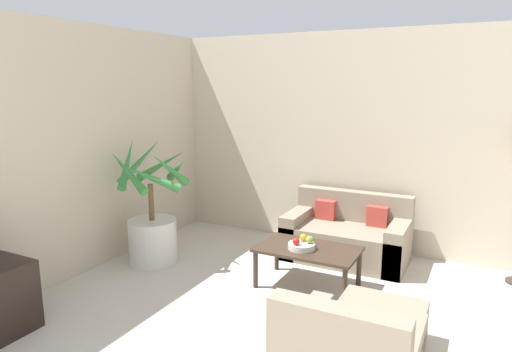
{
  "coord_description": "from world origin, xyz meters",
  "views": [
    {
      "loc": [
        0.47,
        0.56,
        2.06
      ],
      "look_at": [
        -1.92,
        5.23,
        1.0
      ],
      "focal_mm": 32.0,
      "sensor_mm": 36.0,
      "label": 1
    }
  ],
  "objects_px": {
    "sofa_loveseat": "(347,237)",
    "apple_green": "(309,240)",
    "apple_red": "(296,241)",
    "coffee_table": "(308,253)",
    "potted_palm": "(152,224)",
    "orange_fruit": "(303,238)",
    "fruit_bowl": "(302,246)",
    "ottoman": "(380,325)"
  },
  "relations": [
    {
      "from": "sofa_loveseat",
      "to": "apple_green",
      "type": "distance_m",
      "value": 1.0
    },
    {
      "from": "apple_red",
      "to": "sofa_loveseat",
      "type": "bearing_deg",
      "value": 78.4
    },
    {
      "from": "coffee_table",
      "to": "apple_green",
      "type": "distance_m",
      "value": 0.15
    },
    {
      "from": "potted_palm",
      "to": "orange_fruit",
      "type": "bearing_deg",
      "value": 6.94
    },
    {
      "from": "fruit_bowl",
      "to": "apple_red",
      "type": "bearing_deg",
      "value": -114.65
    },
    {
      "from": "potted_palm",
      "to": "orange_fruit",
      "type": "xyz_separation_m",
      "value": [
        1.78,
        0.22,
        0.05
      ]
    },
    {
      "from": "apple_red",
      "to": "apple_green",
      "type": "height_order",
      "value": "apple_green"
    },
    {
      "from": "apple_red",
      "to": "ottoman",
      "type": "bearing_deg",
      "value": -32.24
    },
    {
      "from": "apple_red",
      "to": "orange_fruit",
      "type": "bearing_deg",
      "value": 80.14
    },
    {
      "from": "potted_palm",
      "to": "fruit_bowl",
      "type": "height_order",
      "value": "potted_palm"
    },
    {
      "from": "sofa_loveseat",
      "to": "coffee_table",
      "type": "relative_size",
      "value": 1.38
    },
    {
      "from": "apple_green",
      "to": "orange_fruit",
      "type": "relative_size",
      "value": 1.02
    },
    {
      "from": "apple_red",
      "to": "ottoman",
      "type": "distance_m",
      "value": 1.21
    },
    {
      "from": "sofa_loveseat",
      "to": "apple_red",
      "type": "bearing_deg",
      "value": -101.6
    },
    {
      "from": "apple_red",
      "to": "fruit_bowl",
      "type": "bearing_deg",
      "value": 65.35
    },
    {
      "from": "orange_fruit",
      "to": "ottoman",
      "type": "xyz_separation_m",
      "value": [
        0.96,
        -0.76,
        -0.35
      ]
    },
    {
      "from": "ottoman",
      "to": "coffee_table",
      "type": "bearing_deg",
      "value": 140.46
    },
    {
      "from": "potted_palm",
      "to": "sofa_loveseat",
      "type": "xyz_separation_m",
      "value": [
        1.98,
        1.15,
        -0.19
      ]
    },
    {
      "from": "fruit_bowl",
      "to": "orange_fruit",
      "type": "distance_m",
      "value": 0.1
    },
    {
      "from": "potted_palm",
      "to": "coffee_table",
      "type": "distance_m",
      "value": 1.86
    },
    {
      "from": "coffee_table",
      "to": "fruit_bowl",
      "type": "height_order",
      "value": "fruit_bowl"
    },
    {
      "from": "fruit_bowl",
      "to": "orange_fruit",
      "type": "bearing_deg",
      "value": 96.64
    },
    {
      "from": "sofa_loveseat",
      "to": "fruit_bowl",
      "type": "xyz_separation_m",
      "value": [
        -0.19,
        -1.0,
        0.18
      ]
    },
    {
      "from": "fruit_bowl",
      "to": "ottoman",
      "type": "relative_size",
      "value": 0.41
    },
    {
      "from": "potted_palm",
      "to": "apple_green",
      "type": "bearing_deg",
      "value": 5.66
    },
    {
      "from": "potted_palm",
      "to": "apple_green",
      "type": "xyz_separation_m",
      "value": [
        1.86,
        0.18,
        0.06
      ]
    },
    {
      "from": "apple_green",
      "to": "ottoman",
      "type": "bearing_deg",
      "value": -39.45
    },
    {
      "from": "fruit_bowl",
      "to": "apple_green",
      "type": "relative_size",
      "value": 3.47
    },
    {
      "from": "ottoman",
      "to": "sofa_loveseat",
      "type": "bearing_deg",
      "value": 114.37
    },
    {
      "from": "sofa_loveseat",
      "to": "coffee_table",
      "type": "height_order",
      "value": "sofa_loveseat"
    },
    {
      "from": "potted_palm",
      "to": "ottoman",
      "type": "distance_m",
      "value": 2.81
    },
    {
      "from": "potted_palm",
      "to": "apple_red",
      "type": "xyz_separation_m",
      "value": [
        1.76,
        0.08,
        0.05
      ]
    },
    {
      "from": "potted_palm",
      "to": "orange_fruit",
      "type": "height_order",
      "value": "potted_palm"
    },
    {
      "from": "orange_fruit",
      "to": "apple_red",
      "type": "bearing_deg",
      "value": -99.86
    },
    {
      "from": "potted_palm",
      "to": "apple_red",
      "type": "bearing_deg",
      "value": 2.58
    },
    {
      "from": "sofa_loveseat",
      "to": "orange_fruit",
      "type": "relative_size",
      "value": 18.37
    },
    {
      "from": "potted_palm",
      "to": "ottoman",
      "type": "height_order",
      "value": "potted_palm"
    },
    {
      "from": "orange_fruit",
      "to": "ottoman",
      "type": "bearing_deg",
      "value": -38.3
    },
    {
      "from": "sofa_loveseat",
      "to": "apple_green",
      "type": "relative_size",
      "value": 17.96
    },
    {
      "from": "coffee_table",
      "to": "apple_red",
      "type": "relative_size",
      "value": 13.79
    },
    {
      "from": "coffee_table",
      "to": "orange_fruit",
      "type": "height_order",
      "value": "orange_fruit"
    },
    {
      "from": "coffee_table",
      "to": "orange_fruit",
      "type": "distance_m",
      "value": 0.16
    }
  ]
}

